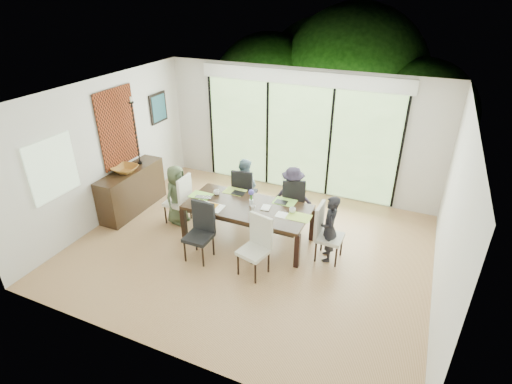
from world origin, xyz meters
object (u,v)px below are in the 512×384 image
at_px(sideboard, 132,190).
at_px(bowl, 125,169).
at_px(laptop, 203,198).
at_px(vase, 251,202).
at_px(chair_right_end, 330,234).
at_px(cup_a, 217,193).
at_px(chair_near_right, 253,248).
at_px(chair_near_left, 198,233).
at_px(cup_c, 293,210).
at_px(table_top, 248,207).
at_px(person_left_end, 177,195).
at_px(person_right_end, 329,229).
at_px(person_far_right, 292,196).
at_px(chair_far_right, 293,200).
at_px(chair_left_end, 177,198).
at_px(cup_b, 253,208).
at_px(person_far_left, 245,186).
at_px(chair_far_left, 245,190).

distance_m(sideboard, bowl, 0.51).
relative_size(laptop, sideboard, 0.19).
height_order(vase, bowl, bowl).
distance_m(vase, bowl, 2.65).
distance_m(chair_right_end, cup_a, 2.22).
bearing_deg(chair_near_right, cup_a, 153.51).
distance_m(chair_near_left, vase, 1.10).
bearing_deg(cup_c, table_top, -172.87).
bearing_deg(person_left_end, bowl, 103.73).
distance_m(person_right_end, person_far_right, 1.25).
relative_size(laptop, bowl, 0.64).
height_order(chair_far_right, vase, chair_far_right).
xyz_separation_m(table_top, sideboard, (-2.59, 0.02, -0.21)).
distance_m(chair_right_end, cup_c, 0.74).
bearing_deg(chair_far_right, bowl, -6.12).
distance_m(chair_far_right, vase, 0.97).
bearing_deg(person_far_right, chair_left_end, 12.56).
distance_m(table_top, chair_right_end, 1.51).
height_order(person_far_right, cup_b, person_far_right).
height_order(table_top, chair_near_right, chair_near_right).
relative_size(person_far_left, vase, 10.75).
relative_size(table_top, person_right_end, 1.86).
bearing_deg(person_left_end, cup_c, -77.79).
relative_size(chair_left_end, laptop, 3.33).
distance_m(chair_near_right, person_left_end, 2.16).
bearing_deg(person_far_right, chair_near_right, 78.83).
xyz_separation_m(chair_far_left, vase, (0.50, -0.80, 0.24)).
distance_m(chair_far_right, person_far_left, 1.00).
relative_size(cup_a, cup_b, 1.24).
relative_size(chair_near_left, vase, 9.17).
relative_size(table_top, chair_right_end, 2.18).
bearing_deg(chair_far_left, chair_near_right, 110.06).
height_order(person_left_end, person_far_right, same).
height_order(table_top, cup_c, cup_c).
xyz_separation_m(chair_right_end, cup_a, (-2.20, 0.15, 0.23)).
bearing_deg(chair_near_right, chair_far_right, 102.21).
relative_size(chair_far_left, vase, 9.17).
relative_size(chair_near_right, sideboard, 0.63).
bearing_deg(person_far_left, chair_far_right, -166.53).
relative_size(chair_left_end, bowl, 2.13).
distance_m(chair_left_end, person_left_end, 0.09).
bearing_deg(sideboard, chair_near_right, -16.08).
height_order(chair_left_end, person_right_end, person_right_end).
height_order(chair_left_end, vase, chair_left_end).
height_order(chair_left_end, chair_far_left, same).
bearing_deg(person_far_left, sideboard, 33.00).
bearing_deg(chair_near_left, person_far_left, 88.81).
distance_m(chair_left_end, sideboard, 1.09).
bearing_deg(cup_c, chair_far_right, 108.43).
bearing_deg(chair_far_left, cup_b, 113.42).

